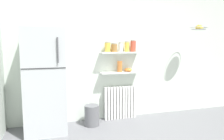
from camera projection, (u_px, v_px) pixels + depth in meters
back_wall at (121, 55)px, 4.37m from camera, size 7.04×0.10×2.60m
refrigerator at (45, 81)px, 3.63m from camera, size 0.68×0.70×1.79m
radiator at (120, 102)px, 4.34m from camera, size 0.65×0.12×0.66m
wall_shelf_lower at (120, 72)px, 4.24m from camera, size 0.81×0.22×0.02m
wall_shelf_upper at (121, 53)px, 4.19m from camera, size 0.81×0.22×0.02m
storage_jar_0 at (108, 47)px, 4.10m from camera, size 0.11×0.11×0.20m
storage_jar_1 at (114, 48)px, 4.14m from camera, size 0.12×0.12×0.17m
storage_jar_2 at (121, 47)px, 4.18m from camera, size 0.09×0.09×0.19m
storage_jar_3 at (127, 47)px, 4.21m from camera, size 0.09×0.09×0.21m
storage_jar_4 at (133, 46)px, 4.25m from camera, size 0.11×0.11×0.23m
vase at (120, 66)px, 4.22m from camera, size 0.10×0.10×0.22m
shelf_bowl at (128, 70)px, 4.28m from camera, size 0.16×0.16×0.07m
trash_bin at (92, 115)px, 3.97m from camera, size 0.27×0.27×0.39m
hanging_fruit_basket at (199, 28)px, 4.24m from camera, size 0.35×0.35×0.10m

